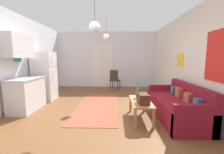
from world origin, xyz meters
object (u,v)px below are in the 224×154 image
(coffee_table, at_px, (141,103))
(bamboo_vase, at_px, (138,93))
(couch, at_px, (178,106))
(handbag, at_px, (143,99))
(refrigerator, at_px, (45,76))
(accent_chair, at_px, (115,79))
(pendant_lamp_near, at_px, (95,27))
(pendant_lamp_far, at_px, (106,37))

(coffee_table, height_order, bamboo_vase, bamboo_vase)
(couch, bearing_deg, handbag, -160.68)
(handbag, bearing_deg, refrigerator, 149.11)
(coffee_table, xyz_separation_m, accent_chair, (-0.63, 3.25, 0.11))
(couch, height_order, pendant_lamp_near, pendant_lamp_near)
(bamboo_vase, height_order, accent_chair, bamboo_vase)
(handbag, relative_size, pendant_lamp_far, 0.50)
(refrigerator, height_order, pendant_lamp_near, pendant_lamp_near)
(couch, distance_m, bamboo_vase, 1.02)
(refrigerator, bearing_deg, pendant_lamp_near, -36.75)
(bamboo_vase, distance_m, handbag, 0.48)
(handbag, bearing_deg, pendant_lamp_far, 117.08)
(coffee_table, distance_m, pendant_lamp_near, 2.08)
(accent_chair, bearing_deg, coffee_table, 119.13)
(handbag, bearing_deg, couch, 19.32)
(refrigerator, relative_size, pendant_lamp_far, 2.41)
(coffee_table, relative_size, pendant_lamp_near, 1.50)
(couch, distance_m, coffee_table, 0.93)
(coffee_table, distance_m, refrigerator, 3.48)
(accent_chair, height_order, pendant_lamp_near, pendant_lamp_near)
(coffee_table, height_order, accent_chair, accent_chair)
(pendant_lamp_near, bearing_deg, bamboo_vase, 6.01)
(refrigerator, distance_m, pendant_lamp_near, 2.80)
(couch, relative_size, handbag, 5.69)
(coffee_table, relative_size, refrigerator, 0.63)
(bamboo_vase, xyz_separation_m, handbag, (0.05, -0.47, -0.01))
(coffee_table, bearing_deg, couch, 5.61)
(accent_chair, bearing_deg, couch, 134.33)
(bamboo_vase, bearing_deg, accent_chair, 101.15)
(handbag, height_order, refrigerator, refrigerator)
(refrigerator, bearing_deg, coffee_table, -27.76)
(bamboo_vase, bearing_deg, coffee_table, -81.01)
(refrigerator, height_order, accent_chair, refrigerator)
(couch, distance_m, accent_chair, 3.53)
(bamboo_vase, bearing_deg, couch, -9.14)
(bamboo_vase, xyz_separation_m, accent_chair, (-0.59, 3.01, -0.08))
(couch, bearing_deg, coffee_table, -174.39)
(pendant_lamp_near, bearing_deg, coffee_table, -7.14)
(couch, bearing_deg, accent_chair, 116.19)
(bamboo_vase, relative_size, pendant_lamp_near, 0.68)
(coffee_table, bearing_deg, bamboo_vase, 98.99)
(couch, relative_size, pendant_lamp_near, 2.82)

